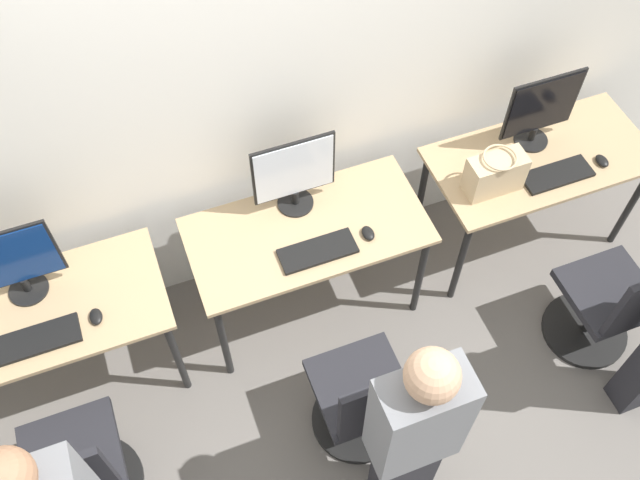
% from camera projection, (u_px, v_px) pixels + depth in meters
% --- Properties ---
extents(ground_plane, '(20.00, 20.00, 0.00)m').
position_uv_depth(ground_plane, '(328.00, 345.00, 4.06)').
color(ground_plane, slate).
extents(wall_back, '(12.00, 0.05, 2.80)m').
position_uv_depth(wall_back, '(273.00, 77.00, 3.29)').
color(wall_back, silver).
rests_on(wall_back, ground_plane).
extents(desk_left, '(1.22, 0.60, 0.75)m').
position_uv_depth(desk_left, '(40.00, 323.00, 3.40)').
color(desk_left, tan).
rests_on(desk_left, ground_plane).
extents(monitor_left, '(0.43, 0.19, 0.46)m').
position_uv_depth(monitor_left, '(12.00, 263.00, 3.21)').
color(monitor_left, black).
rests_on(monitor_left, desk_left).
extents(keyboard_left, '(0.39, 0.15, 0.02)m').
position_uv_depth(keyboard_left, '(37.00, 340.00, 3.24)').
color(keyboard_left, black).
rests_on(keyboard_left, desk_left).
extents(mouse_left, '(0.06, 0.09, 0.03)m').
position_uv_depth(mouse_left, '(96.00, 317.00, 3.30)').
color(mouse_left, black).
rests_on(mouse_left, desk_left).
extents(office_chair_left, '(0.48, 0.48, 0.91)m').
position_uv_depth(office_chair_left, '(78.00, 472.00, 3.28)').
color(office_chair_left, black).
rests_on(office_chair_left, ground_plane).
extents(desk_center, '(1.22, 0.60, 0.75)m').
position_uv_depth(desk_center, '(308.00, 239.00, 3.68)').
color(desk_center, tan).
rests_on(desk_center, ground_plane).
extents(monitor_center, '(0.43, 0.19, 0.46)m').
position_uv_depth(monitor_center, '(294.00, 174.00, 3.50)').
color(monitor_center, black).
rests_on(monitor_center, desk_center).
extents(keyboard_center, '(0.39, 0.15, 0.02)m').
position_uv_depth(keyboard_center, '(318.00, 251.00, 3.52)').
color(keyboard_center, black).
rests_on(keyboard_center, desk_center).
extents(mouse_center, '(0.06, 0.09, 0.03)m').
position_uv_depth(mouse_center, '(368.00, 233.00, 3.57)').
color(mouse_center, black).
rests_on(mouse_center, desk_center).
extents(office_chair_center, '(0.48, 0.48, 0.91)m').
position_uv_depth(office_chair_center, '(364.00, 402.00, 3.47)').
color(office_chair_center, black).
rests_on(office_chair_center, ground_plane).
extents(person_center, '(0.36, 0.20, 1.54)m').
position_uv_depth(person_center, '(413.00, 436.00, 2.91)').
color(person_center, '#232328').
rests_on(person_center, ground_plane).
extents(desk_right, '(1.22, 0.60, 0.75)m').
position_uv_depth(desk_right, '(538.00, 167.00, 3.95)').
color(desk_right, tan).
rests_on(desk_right, ground_plane).
extents(monitor_right, '(0.43, 0.19, 0.46)m').
position_uv_depth(monitor_right, '(541.00, 109.00, 3.75)').
color(monitor_right, black).
rests_on(monitor_right, desk_right).
extents(keyboard_right, '(0.39, 0.15, 0.02)m').
position_uv_depth(keyboard_right, '(557.00, 175.00, 3.79)').
color(keyboard_right, black).
rests_on(keyboard_right, desk_right).
extents(mouse_right, '(0.06, 0.09, 0.03)m').
position_uv_depth(mouse_right, '(602.00, 161.00, 3.84)').
color(mouse_right, black).
rests_on(mouse_right, desk_right).
extents(office_chair_right, '(0.48, 0.48, 0.91)m').
position_uv_depth(office_chair_right, '(611.00, 307.00, 3.77)').
color(office_chair_right, black).
rests_on(office_chair_right, ground_plane).
extents(handbag, '(0.30, 0.18, 0.25)m').
position_uv_depth(handbag, '(495.00, 173.00, 3.66)').
color(handbag, tan).
rests_on(handbag, desk_right).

